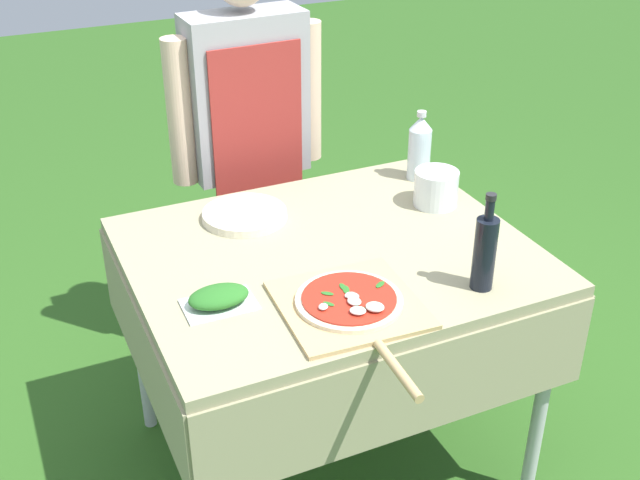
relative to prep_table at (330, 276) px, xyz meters
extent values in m
plane|color=#2D5B1E|center=(0.00, 0.00, -0.72)|extent=(12.00, 12.00, 0.00)
cube|color=gray|center=(0.00, 0.00, 0.07)|extent=(1.14, 0.94, 0.04)
cube|color=gray|center=(0.00, -0.47, -0.09)|extent=(1.14, 0.01, 0.28)
cube|color=gray|center=(0.00, 0.47, -0.09)|extent=(1.14, 0.01, 0.28)
cube|color=gray|center=(-0.57, 0.00, -0.09)|extent=(0.01, 0.94, 0.28)
cube|color=gray|center=(0.57, 0.00, -0.09)|extent=(0.01, 0.94, 0.28)
cylinder|color=#B7B7BC|center=(0.51, -0.41, -0.33)|extent=(0.04, 0.04, 0.78)
cylinder|color=#B7B7BC|center=(-0.51, 0.41, -0.33)|extent=(0.04, 0.04, 0.78)
cylinder|color=#B7B7BC|center=(0.51, 0.41, -0.33)|extent=(0.04, 0.04, 0.78)
cylinder|color=#4C4C51|center=(0.09, 0.73, -0.34)|extent=(0.11, 0.11, 0.76)
cylinder|color=#4C4C51|center=(-0.06, 0.72, -0.34)|extent=(0.11, 0.11, 0.76)
cube|color=#99999E|center=(0.02, 0.73, 0.33)|extent=(0.42, 0.19, 0.57)
cube|color=#9E2D28|center=(0.02, 0.63, 0.11)|extent=(0.33, 0.02, 0.83)
cylinder|color=beige|center=(0.26, 0.73, 0.30)|extent=(0.09, 0.09, 0.51)
cylinder|color=beige|center=(-0.23, 0.72, 0.30)|extent=(0.09, 0.09, 0.51)
cube|color=tan|center=(-0.08, -0.28, 0.10)|extent=(0.37, 0.37, 0.01)
cylinder|color=tan|center=(-0.09, -0.57, 0.10)|extent=(0.04, 0.22, 0.02)
cylinder|color=beige|center=(-0.08, -0.28, 0.11)|extent=(0.28, 0.28, 0.01)
cylinder|color=#B22819|center=(-0.08, -0.28, 0.12)|extent=(0.25, 0.25, 0.00)
ellipsoid|color=white|center=(-0.08, -0.28, 0.12)|extent=(0.04, 0.03, 0.01)
ellipsoid|color=white|center=(-0.09, -0.36, 0.13)|extent=(0.05, 0.05, 0.01)
ellipsoid|color=white|center=(-0.08, -0.32, 0.13)|extent=(0.04, 0.05, 0.01)
ellipsoid|color=white|center=(-0.16, -0.30, 0.13)|extent=(0.04, 0.04, 0.01)
ellipsoid|color=white|center=(-0.07, -0.29, 0.13)|extent=(0.05, 0.05, 0.01)
ellipsoid|color=white|center=(-0.05, -0.36, 0.13)|extent=(0.06, 0.06, 0.02)
ellipsoid|color=#286B23|center=(-0.07, -0.25, 0.12)|extent=(0.03, 0.04, 0.00)
ellipsoid|color=#286B23|center=(0.02, -0.27, 0.12)|extent=(0.04, 0.03, 0.00)
ellipsoid|color=#286B23|center=(-0.14, -0.29, 0.12)|extent=(0.03, 0.04, 0.00)
ellipsoid|color=#286B23|center=(-0.07, -0.24, 0.12)|extent=(0.02, 0.04, 0.00)
ellipsoid|color=#286B23|center=(-0.07, -0.34, 0.12)|extent=(0.03, 0.03, 0.00)
ellipsoid|color=#286B23|center=(-0.12, -0.25, 0.12)|extent=(0.04, 0.03, 0.00)
cylinder|color=black|center=(0.29, -0.35, 0.19)|extent=(0.06, 0.06, 0.20)
cylinder|color=black|center=(0.29, -0.35, 0.32)|extent=(0.02, 0.02, 0.06)
cylinder|color=#232326|center=(0.29, -0.35, 0.36)|extent=(0.03, 0.03, 0.02)
cylinder|color=silver|center=(0.48, 0.32, 0.18)|extent=(0.08, 0.08, 0.18)
cone|color=silver|center=(0.48, 0.32, 0.29)|extent=(0.08, 0.08, 0.05)
cylinder|color=silver|center=(0.48, 0.32, 0.32)|extent=(0.03, 0.03, 0.02)
cube|color=silver|center=(-0.38, -0.14, 0.09)|extent=(0.19, 0.13, 0.01)
ellipsoid|color=#286B23|center=(-0.38, -0.14, 0.12)|extent=(0.16, 0.11, 0.04)
cylinder|color=silver|center=(0.43, 0.12, 0.15)|extent=(0.14, 0.14, 0.12)
cylinder|color=beige|center=(-0.16, 0.29, 0.09)|extent=(0.27, 0.27, 0.00)
cylinder|color=beige|center=(-0.16, 0.29, 0.10)|extent=(0.27, 0.27, 0.00)
cylinder|color=beige|center=(-0.16, 0.29, 0.10)|extent=(0.26, 0.26, 0.00)
cylinder|color=beige|center=(-0.16, 0.29, 0.11)|extent=(0.26, 0.26, 0.00)
cylinder|color=beige|center=(-0.16, 0.29, 0.11)|extent=(0.26, 0.26, 0.00)
camera|label=1|loc=(-0.86, -1.82, 1.26)|focal=45.00mm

